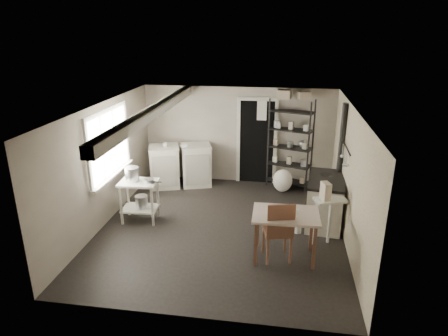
# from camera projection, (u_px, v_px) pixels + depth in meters

# --- Properties ---
(floor) EXTENTS (5.00, 5.00, 0.00)m
(floor) POSITION_uv_depth(u_px,v_px,m) (222.00, 228.00, 7.58)
(floor) COLOR black
(floor) RESTS_ON ground
(ceiling) EXTENTS (5.00, 5.00, 0.00)m
(ceiling) POSITION_uv_depth(u_px,v_px,m) (221.00, 108.00, 6.81)
(ceiling) COLOR silver
(ceiling) RESTS_ON wall_back
(wall_back) EXTENTS (4.50, 0.02, 2.30)m
(wall_back) POSITION_uv_depth(u_px,v_px,m) (238.00, 135.00, 9.52)
(wall_back) COLOR #B6AB9B
(wall_back) RESTS_ON ground
(wall_front) EXTENTS (4.50, 0.02, 2.30)m
(wall_front) POSITION_uv_depth(u_px,v_px,m) (189.00, 240.00, 4.86)
(wall_front) COLOR #B6AB9B
(wall_front) RESTS_ON ground
(wall_left) EXTENTS (0.02, 5.00, 2.30)m
(wall_left) POSITION_uv_depth(u_px,v_px,m) (104.00, 165.00, 7.52)
(wall_left) COLOR #B6AB9B
(wall_left) RESTS_ON ground
(wall_right) EXTENTS (0.02, 5.00, 2.30)m
(wall_right) POSITION_uv_depth(u_px,v_px,m) (350.00, 178.00, 6.87)
(wall_right) COLOR #B6AB9B
(wall_right) RESTS_ON ground
(window) EXTENTS (0.12, 1.76, 1.28)m
(window) POSITION_uv_depth(u_px,v_px,m) (108.00, 144.00, 7.58)
(window) COLOR silver
(window) RESTS_ON wall_left
(doorway) EXTENTS (0.96, 0.10, 2.08)m
(doorway) POSITION_uv_depth(u_px,v_px,m) (257.00, 143.00, 9.48)
(doorway) COLOR silver
(doorway) RESTS_ON ground
(ceiling_beam) EXTENTS (0.18, 5.00, 0.18)m
(ceiling_beam) POSITION_uv_depth(u_px,v_px,m) (154.00, 111.00, 7.01)
(ceiling_beam) COLOR silver
(ceiling_beam) RESTS_ON ceiling
(wallpaper_panel) EXTENTS (0.01, 5.00, 2.30)m
(wallpaper_panel) POSITION_uv_depth(u_px,v_px,m) (350.00, 178.00, 6.87)
(wallpaper_panel) COLOR beige
(wallpaper_panel) RESTS_ON wall_right
(utensil_rail) EXTENTS (0.06, 1.20, 0.44)m
(utensil_rail) POSITION_uv_depth(u_px,v_px,m) (345.00, 146.00, 7.30)
(utensil_rail) COLOR silver
(utensil_rail) RESTS_ON wall_right
(prep_table) EXTENTS (0.74, 0.54, 0.82)m
(prep_table) POSITION_uv_depth(u_px,v_px,m) (140.00, 201.00, 7.74)
(prep_table) COLOR silver
(prep_table) RESTS_ON ground
(stockpot) EXTENTS (0.32, 0.32, 0.29)m
(stockpot) POSITION_uv_depth(u_px,v_px,m) (132.00, 174.00, 7.62)
(stockpot) COLOR silver
(stockpot) RESTS_ON prep_table
(saucepan) EXTENTS (0.25, 0.25, 0.11)m
(saucepan) POSITION_uv_depth(u_px,v_px,m) (149.00, 181.00, 7.52)
(saucepan) COLOR silver
(saucepan) RESTS_ON prep_table
(bucket) EXTENTS (0.29, 0.29, 0.26)m
(bucket) POSITION_uv_depth(u_px,v_px,m) (142.00, 202.00, 7.76)
(bucket) COLOR silver
(bucket) RESTS_ON prep_table
(base_cabinets) EXTENTS (1.62, 1.07, 0.98)m
(base_cabinets) POSITION_uv_depth(u_px,v_px,m) (181.00, 167.00, 9.47)
(base_cabinets) COLOR silver
(base_cabinets) RESTS_ON ground
(mixing_bowl) EXTENTS (0.30, 0.30, 0.07)m
(mixing_bowl) POSITION_uv_depth(u_px,v_px,m) (184.00, 149.00, 9.18)
(mixing_bowl) COLOR white
(mixing_bowl) RESTS_ON base_cabinets
(counter_cup) EXTENTS (0.13, 0.13, 0.09)m
(counter_cup) POSITION_uv_depth(u_px,v_px,m) (165.00, 147.00, 9.23)
(counter_cup) COLOR white
(counter_cup) RESTS_ON base_cabinets
(shelf_rack) EXTENTS (1.06, 0.68, 2.09)m
(shelf_rack) POSITION_uv_depth(u_px,v_px,m) (290.00, 148.00, 9.23)
(shelf_rack) COLOR black
(shelf_rack) RESTS_ON ground
(shelf_jar) EXTENTS (0.10, 0.10, 0.19)m
(shelf_jar) POSITION_uv_depth(u_px,v_px,m) (279.00, 129.00, 9.18)
(shelf_jar) COLOR white
(shelf_jar) RESTS_ON shelf_rack
(storage_box_a) EXTENTS (0.32, 0.29, 0.20)m
(storage_box_a) POSITION_uv_depth(u_px,v_px,m) (284.00, 103.00, 8.86)
(storage_box_a) COLOR beige
(storage_box_a) RESTS_ON shelf_rack
(storage_box_b) EXTENTS (0.31, 0.30, 0.17)m
(storage_box_b) POSITION_uv_depth(u_px,v_px,m) (303.00, 104.00, 8.82)
(storage_box_b) COLOR beige
(storage_box_b) RESTS_ON shelf_rack
(stove) EXTENTS (0.78, 1.24, 0.92)m
(stove) POSITION_uv_depth(u_px,v_px,m) (325.00, 202.00, 7.62)
(stove) COLOR silver
(stove) RESTS_ON ground
(stovepipe) EXTENTS (0.13, 0.13, 1.46)m
(stovepipe) POSITION_uv_depth(u_px,v_px,m) (342.00, 139.00, 7.59)
(stovepipe) COLOR black
(stovepipe) RESTS_ON stove
(side_ledge) EXTENTS (0.61, 0.46, 0.84)m
(side_ledge) POSITION_uv_depth(u_px,v_px,m) (329.00, 221.00, 6.92)
(side_ledge) COLOR silver
(side_ledge) RESTS_ON ground
(oats_box) EXTENTS (0.18, 0.23, 0.30)m
(oats_box) POSITION_uv_depth(u_px,v_px,m) (326.00, 190.00, 6.71)
(oats_box) COLOR beige
(oats_box) RESTS_ON side_ledge
(work_table) EXTENTS (1.07, 0.76, 0.80)m
(work_table) POSITION_uv_depth(u_px,v_px,m) (285.00, 237.00, 6.49)
(work_table) COLOR beige
(work_table) RESTS_ON ground
(table_cup) EXTENTS (0.13, 0.13, 0.10)m
(table_cup) POSITION_uv_depth(u_px,v_px,m) (295.00, 215.00, 6.26)
(table_cup) COLOR white
(table_cup) RESTS_ON work_table
(chair) EXTENTS (0.53, 0.55, 1.06)m
(chair) POSITION_uv_depth(u_px,v_px,m) (277.00, 232.00, 6.44)
(chair) COLOR brown
(chair) RESTS_ON ground
(flour_sack) EXTENTS (0.53, 0.48, 0.53)m
(flour_sack) POSITION_uv_depth(u_px,v_px,m) (283.00, 182.00, 9.16)
(flour_sack) COLOR white
(flour_sack) RESTS_ON ground
(floor_crock) EXTENTS (0.14, 0.14, 0.17)m
(floor_crock) POSITION_uv_depth(u_px,v_px,m) (298.00, 229.00, 7.38)
(floor_crock) COLOR white
(floor_crock) RESTS_ON ground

